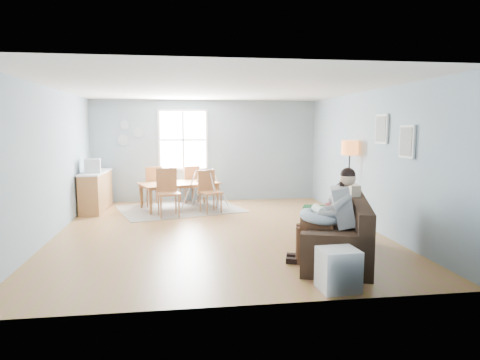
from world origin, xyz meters
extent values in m
cube|color=olive|center=(0.00, 0.00, -0.04)|extent=(8.40, 9.40, 0.08)
cube|color=silver|center=(0.00, 0.00, 3.00)|extent=(8.40, 9.40, 0.60)
cube|color=#7D91A4|center=(0.00, 4.66, 1.35)|extent=(8.40, 0.08, 3.90)
cube|color=#7D91A4|center=(0.00, -4.66, 1.35)|extent=(8.40, 0.08, 3.90)
cube|color=#7D91A4|center=(4.16, 0.00, 1.35)|extent=(0.08, 9.40, 3.90)
cube|color=silver|center=(-0.60, 3.47, 1.65)|extent=(1.32, 0.06, 1.62)
cube|color=white|center=(-0.60, 3.44, 1.65)|extent=(1.20, 0.02, 1.50)
cube|color=silver|center=(-0.60, 3.43, 1.65)|extent=(1.20, 0.03, 0.04)
cube|color=silver|center=(-0.60, 3.43, 1.65)|extent=(0.04, 0.03, 1.50)
cube|color=silver|center=(2.97, -1.50, 1.75)|extent=(0.04, 0.44, 0.54)
cube|color=slate|center=(2.94, -1.50, 1.75)|extent=(0.01, 0.36, 0.46)
cube|color=silver|center=(2.97, -0.60, 1.95)|extent=(0.04, 0.44, 0.54)
cube|color=slate|center=(2.94, -0.60, 1.95)|extent=(0.01, 0.36, 0.46)
cylinder|color=#97A6B5|center=(-2.10, 3.47, 2.05)|extent=(0.24, 0.02, 0.24)
cylinder|color=#97A6B5|center=(-1.75, 3.47, 1.85)|extent=(0.26, 0.02, 0.26)
cylinder|color=#97A6B5|center=(-2.15, 3.47, 1.65)|extent=(0.28, 0.02, 0.28)
cube|color=black|center=(1.63, -1.90, 0.22)|extent=(1.60, 2.38, 0.44)
cube|color=black|center=(1.97, -2.02, 0.66)|extent=(0.91, 2.14, 0.45)
cube|color=black|center=(1.30, -2.84, 0.52)|extent=(0.95, 0.50, 0.17)
cube|color=black|center=(1.95, -0.96, 0.52)|extent=(0.95, 0.50, 0.17)
cube|color=#135423|center=(1.85, -1.20, 0.56)|extent=(1.26, 1.20, 0.04)
cube|color=tan|center=(2.09, -1.45, 0.80)|extent=(0.25, 0.54, 0.52)
cube|color=gray|center=(1.61, -2.22, 0.85)|extent=(0.47, 0.53, 0.61)
sphere|color=#DFAD88|center=(1.67, -2.24, 1.26)|extent=(0.23, 0.23, 0.23)
sphere|color=black|center=(1.67, -2.24, 1.30)|extent=(0.21, 0.21, 0.21)
cylinder|color=#3E2416|center=(1.23, -2.22, 0.56)|extent=(0.50, 0.29, 0.16)
cylinder|color=#3E2416|center=(1.29, -2.01, 0.56)|extent=(0.50, 0.29, 0.16)
cylinder|color=#3E2416|center=(1.01, -2.16, 0.27)|extent=(0.13, 0.13, 0.54)
cylinder|color=#3E2416|center=(1.08, -1.94, 0.27)|extent=(0.13, 0.13, 0.54)
cube|color=black|center=(0.93, -2.13, 0.04)|extent=(0.26, 0.17, 0.08)
cube|color=black|center=(1.00, -1.92, 0.04)|extent=(0.26, 0.17, 0.08)
torus|color=silver|center=(1.30, -2.12, 0.69)|extent=(0.73, 0.72, 0.23)
cylinder|color=silver|center=(1.30, -2.12, 0.78)|extent=(0.14, 0.32, 0.14)
sphere|color=#DFAD88|center=(1.32, -1.94, 0.80)|extent=(0.12, 0.12, 0.12)
cube|color=silver|center=(1.75, -1.71, 0.74)|extent=(0.30, 0.32, 0.39)
sphere|color=#DFAD88|center=(1.78, -1.72, 1.01)|extent=(0.18, 0.18, 0.18)
sphere|color=black|center=(1.78, -1.72, 1.04)|extent=(0.18, 0.18, 0.18)
cylinder|color=#ED3A88|center=(1.48, -1.73, 0.56)|extent=(0.34, 0.16, 0.10)
cylinder|color=#ED3A88|center=(1.51, -1.58, 0.56)|extent=(0.34, 0.16, 0.10)
cylinder|color=#ED3A88|center=(1.33, -1.70, 0.38)|extent=(0.08, 0.08, 0.32)
cylinder|color=#ED3A88|center=(1.37, -1.55, 0.38)|extent=(0.08, 0.08, 0.32)
cylinder|color=black|center=(2.80, 0.45, 0.02)|extent=(0.30, 0.30, 0.03)
cylinder|color=black|center=(2.80, 0.45, 0.75)|extent=(0.03, 0.03, 1.51)
cylinder|color=orange|center=(2.80, 0.45, 1.56)|extent=(0.34, 0.34, 0.30)
cube|color=white|center=(1.19, -3.20, 0.26)|extent=(0.48, 0.43, 0.51)
cube|color=black|center=(0.98, -3.21, 0.26)|extent=(0.05, 0.35, 0.41)
cube|color=gray|center=(-0.71, 2.35, 0.01)|extent=(3.27, 2.83, 0.01)
imported|color=#975631|center=(-0.71, 2.35, 0.32)|extent=(2.07, 1.57, 0.65)
cube|color=#9F5B36|center=(-0.96, 1.46, 0.52)|extent=(0.57, 0.57, 0.05)
cube|color=#9F5B36|center=(-1.00, 1.68, 0.81)|extent=(0.46, 0.13, 0.53)
cylinder|color=#9F5B36|center=(-1.12, 1.23, 0.26)|extent=(0.04, 0.04, 0.52)
cylinder|color=#9F5B36|center=(-0.73, 1.30, 0.26)|extent=(0.04, 0.04, 0.52)
cylinder|color=#9F5B36|center=(-1.19, 1.62, 0.26)|extent=(0.04, 0.04, 0.52)
cylinder|color=#9F5B36|center=(-0.81, 1.69, 0.26)|extent=(0.04, 0.04, 0.52)
cube|color=#9F5B36|center=(-0.01, 1.75, 0.48)|extent=(0.59, 0.59, 0.04)
cube|color=#9F5B36|center=(-0.09, 1.94, 0.74)|extent=(0.41, 0.21, 0.49)
cylinder|color=#9F5B36|center=(-0.10, 1.52, 0.24)|extent=(0.04, 0.04, 0.48)
cylinder|color=#9F5B36|center=(0.23, 1.66, 0.24)|extent=(0.04, 0.04, 0.48)
cylinder|color=#9F5B36|center=(-0.24, 1.85, 0.24)|extent=(0.04, 0.04, 0.48)
cylinder|color=#9F5B36|center=(0.09, 1.99, 0.24)|extent=(0.04, 0.04, 0.48)
cube|color=#9F5B36|center=(-1.42, 2.95, 0.49)|extent=(0.59, 0.59, 0.04)
cube|color=#9F5B36|center=(-1.34, 2.76, 0.75)|extent=(0.41, 0.21, 0.50)
cylinder|color=#9F5B36|center=(-1.32, 3.19, 0.24)|extent=(0.04, 0.04, 0.49)
cylinder|color=#9F5B36|center=(-1.66, 3.04, 0.24)|extent=(0.04, 0.04, 0.49)
cylinder|color=#9F5B36|center=(-1.18, 2.85, 0.24)|extent=(0.04, 0.04, 0.49)
cylinder|color=#9F5B36|center=(-1.52, 2.71, 0.24)|extent=(0.04, 0.04, 0.49)
cube|color=#9F5B36|center=(-0.46, 3.24, 0.48)|extent=(0.58, 0.58, 0.04)
cube|color=#9F5B36|center=(-0.39, 3.05, 0.74)|extent=(0.41, 0.19, 0.49)
cylinder|color=#9F5B36|center=(-0.36, 3.47, 0.24)|extent=(0.04, 0.04, 0.48)
cylinder|color=#9F5B36|center=(-0.70, 3.34, 0.24)|extent=(0.04, 0.04, 0.48)
cylinder|color=#9F5B36|center=(-0.23, 3.14, 0.24)|extent=(0.04, 0.04, 0.48)
cylinder|color=#9F5B36|center=(-0.57, 3.01, 0.24)|extent=(0.04, 0.04, 0.48)
cube|color=#975631|center=(-2.70, 2.50, 0.45)|extent=(0.51, 1.65, 0.91)
cube|color=white|center=(-2.70, 2.50, 0.92)|extent=(0.55, 1.69, 0.04)
cube|color=silver|center=(-2.69, 2.18, 1.10)|extent=(0.37, 0.36, 0.32)
cube|color=black|center=(-2.85, 2.17, 1.10)|extent=(0.05, 0.27, 0.23)
cylinder|color=silver|center=(-0.11, 2.19, 0.98)|extent=(0.21, 0.54, 0.04)
ellipsoid|color=silver|center=(-0.11, 2.19, 0.43)|extent=(0.40, 0.40, 0.25)
cylinder|color=silver|center=(-0.11, 2.19, 0.70)|extent=(0.01, 0.01, 0.45)
cylinder|color=silver|center=(-0.51, 1.99, 0.50)|extent=(0.43, 0.25, 0.98)
cylinder|color=silver|center=(0.09, 1.79, 0.50)|extent=(0.23, 0.44, 0.98)
cylinder|color=silver|center=(-0.31, 2.58, 0.50)|extent=(0.23, 0.44, 0.98)
cylinder|color=silver|center=(0.28, 2.39, 0.50)|extent=(0.43, 0.25, 0.98)
camera|label=1|loc=(-0.71, -8.02, 1.98)|focal=32.00mm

